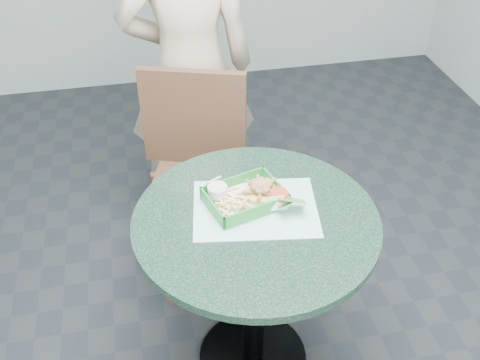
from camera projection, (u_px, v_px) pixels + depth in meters
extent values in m
cube|color=#303335|center=(253.00, 357.00, 2.31)|extent=(4.00, 5.00, 0.02)
cylinder|color=black|center=(253.00, 356.00, 2.30)|extent=(0.44, 0.44, 0.02)
cylinder|color=black|center=(254.00, 296.00, 2.08)|extent=(0.08, 0.08, 0.70)
cylinder|color=#1C3328|center=(256.00, 226.00, 1.86)|extent=(0.82, 0.82, 0.03)
cube|color=#3A200F|center=(203.00, 192.00, 2.45)|extent=(0.46, 0.46, 0.04)
cube|color=#3A200F|center=(194.00, 118.00, 2.46)|extent=(0.46, 0.04, 0.46)
cube|color=#3A200F|center=(167.00, 268.00, 2.41)|extent=(0.04, 0.04, 0.43)
cube|color=#3A200F|center=(257.00, 255.00, 2.47)|extent=(0.04, 0.04, 0.43)
cube|color=#3A200F|center=(159.00, 209.00, 2.72)|extent=(0.04, 0.04, 0.43)
cube|color=#3A200F|center=(239.00, 199.00, 2.78)|extent=(0.04, 0.04, 0.43)
imported|color=beige|center=(189.00, 52.00, 2.48)|extent=(0.67, 0.45, 1.84)
cube|color=#A5D4D1|center=(255.00, 213.00, 1.88)|extent=(0.45, 0.37, 0.00)
cube|color=#238A2F|center=(245.00, 206.00, 1.90)|extent=(0.25, 0.18, 0.01)
cube|color=white|center=(245.00, 205.00, 1.90)|extent=(0.24, 0.17, 0.00)
cube|color=#238A2F|center=(239.00, 185.00, 1.95)|extent=(0.25, 0.01, 0.04)
cube|color=#238A2F|center=(250.00, 218.00, 1.82)|extent=(0.25, 0.01, 0.04)
cube|color=#238A2F|center=(279.00, 196.00, 1.91)|extent=(0.01, 0.18, 0.04)
cube|color=#238A2F|center=(209.00, 205.00, 1.87)|extent=(0.01, 0.18, 0.04)
cylinder|color=#D0B553|center=(263.00, 201.00, 1.89)|extent=(0.12, 0.12, 0.02)
cylinder|color=white|center=(220.00, 190.00, 1.90)|extent=(0.07, 0.07, 0.03)
cylinder|color=silver|center=(219.00, 186.00, 1.89)|extent=(0.06, 0.06, 0.00)
cylinder|color=silver|center=(277.00, 211.00, 1.85)|extent=(0.07, 0.07, 0.02)
torus|color=silver|center=(277.00, 208.00, 1.84)|extent=(0.07, 0.07, 0.01)
cylinder|color=red|center=(278.00, 206.00, 1.84)|extent=(0.06, 0.06, 0.01)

